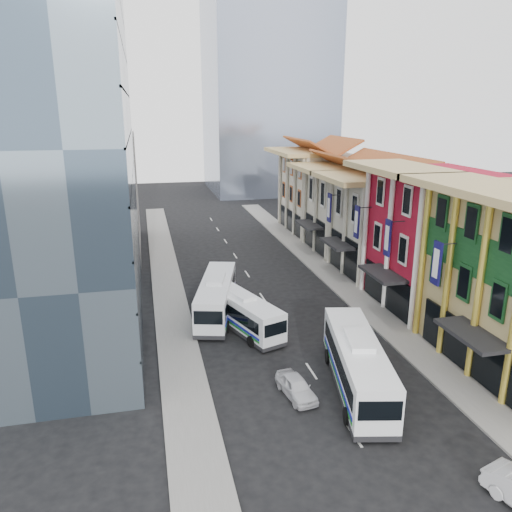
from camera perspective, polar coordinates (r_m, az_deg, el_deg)
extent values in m
plane|color=black|center=(28.43, 11.94, -20.51)|extent=(200.00, 200.00, 0.00)
cube|color=slate|center=(49.33, 10.42, -3.78)|extent=(3.00, 90.00, 0.15)
cube|color=slate|center=(45.64, -9.72, -5.44)|extent=(3.00, 90.00, 0.15)
cube|color=#AB1328|center=(45.89, 19.59, 1.74)|extent=(8.00, 10.00, 12.00)
cube|color=beige|center=(54.12, 14.21, 3.25)|extent=(8.00, 9.00, 10.00)
cube|color=beige|center=(62.08, 10.50, 5.14)|extent=(8.00, 9.00, 10.00)
cube|color=beige|center=(71.59, 7.22, 7.19)|extent=(8.00, 12.00, 11.00)
cube|color=#43566A|center=(39.98, -23.06, 12.44)|extent=(12.00, 26.00, 30.00)
cube|color=gray|center=(63.41, -17.97, 6.69)|extent=(10.00, 18.00, 14.00)
imported|color=silver|center=(31.58, 4.63, -14.67)|extent=(2.07, 3.91, 1.26)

